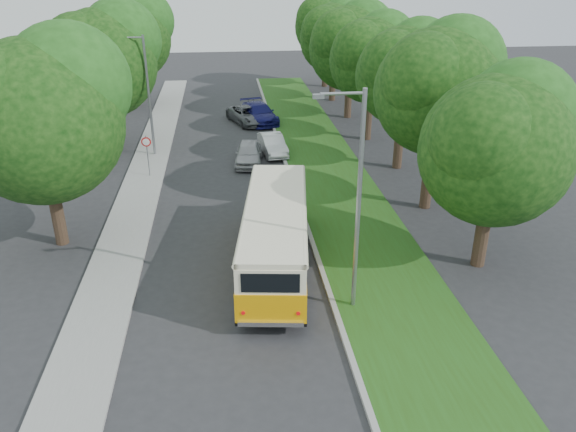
{
  "coord_description": "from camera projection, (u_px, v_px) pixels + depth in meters",
  "views": [
    {
      "loc": [
        -0.04,
        -19.35,
        11.62
      ],
      "look_at": [
        2.49,
        2.47,
        1.5
      ],
      "focal_mm": 35.0,
      "sensor_mm": 36.0,
      "label": 1
    }
  ],
  "objects": [
    {
      "name": "curb",
      "position": [
        305.0,
        220.0,
        27.18
      ],
      "size": [
        0.2,
        70.0,
        0.15
      ],
      "primitive_type": "cube",
      "color": "gray",
      "rests_on": "ground"
    },
    {
      "name": "car_grey",
      "position": [
        248.0,
        115.0,
        43.11
      ],
      "size": [
        3.58,
        5.06,
        1.28
      ],
      "primitive_type": "imported",
      "rotation": [
        0.0,
        0.0,
        0.35
      ],
      "color": "#525559",
      "rests_on": "ground"
    },
    {
      "name": "car_white",
      "position": [
        273.0,
        144.0,
        36.35
      ],
      "size": [
        1.81,
        3.98,
        1.27
      ],
      "primitive_type": "imported",
      "rotation": [
        0.0,
        0.0,
        0.13
      ],
      "color": "white",
      "rests_on": "ground"
    },
    {
      "name": "treeline",
      "position": [
        270.0,
        54.0,
        36.4
      ],
      "size": [
        24.27,
        41.91,
        9.46
      ],
      "color": "#332319",
      "rests_on": "ground"
    },
    {
      "name": "car_silver",
      "position": [
        249.0,
        153.0,
        34.59
      ],
      "size": [
        1.98,
        4.08,
        1.34
      ],
      "primitive_type": "imported",
      "rotation": [
        0.0,
        0.0,
        -0.1
      ],
      "color": "#A8A8AC",
      "rests_on": "ground"
    },
    {
      "name": "sidewalk",
      "position": [
        128.0,
        229.0,
        26.3
      ],
      "size": [
        2.2,
        70.0,
        0.12
      ],
      "primitive_type": "cube",
      "color": "gray",
      "rests_on": "ground"
    },
    {
      "name": "grass_verge",
      "position": [
        352.0,
        218.0,
        27.43
      ],
      "size": [
        4.5,
        70.0,
        0.13
      ],
      "primitive_type": "cube",
      "color": "#284E14",
      "rests_on": "ground"
    },
    {
      "name": "vintage_bus",
      "position": [
        276.0,
        236.0,
        22.57
      ],
      "size": [
        3.72,
        9.87,
        2.86
      ],
      "primitive_type": null,
      "rotation": [
        0.0,
        0.0,
        -0.13
      ],
      "color": "#F9A807",
      "rests_on": "ground"
    },
    {
      "name": "ground",
      "position": [
        233.0,
        279.0,
        22.32
      ],
      "size": [
        120.0,
        120.0,
        0.0
      ],
      "primitive_type": "plane",
      "color": "#2B2B2E",
      "rests_on": "ground"
    },
    {
      "name": "lamppost_far",
      "position": [
        147.0,
        92.0,
        34.54
      ],
      "size": [
        1.71,
        0.16,
        7.5
      ],
      "color": "gray",
      "rests_on": "ground"
    },
    {
      "name": "warning_sign",
      "position": [
        147.0,
        149.0,
        31.94
      ],
      "size": [
        0.56,
        0.1,
        2.5
      ],
      "color": "gray",
      "rests_on": "ground"
    },
    {
      "name": "lamppost_near",
      "position": [
        356.0,
        197.0,
        18.68
      ],
      "size": [
        1.71,
        0.16,
        8.0
      ],
      "color": "gray",
      "rests_on": "ground"
    },
    {
      "name": "car_blue",
      "position": [
        259.0,
        113.0,
        43.32
      ],
      "size": [
        3.11,
        5.32,
        1.45
      ],
      "primitive_type": "imported",
      "rotation": [
        0.0,
        0.0,
        0.23
      ],
      "color": "navy",
      "rests_on": "ground"
    }
  ]
}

